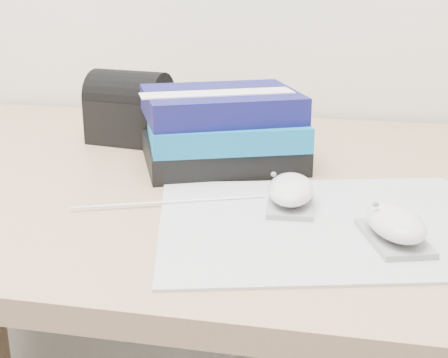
% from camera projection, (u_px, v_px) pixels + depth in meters
% --- Properties ---
extents(desk, '(1.60, 0.80, 0.73)m').
position_uv_depth(desk, '(307.00, 303.00, 1.02)').
color(desk, '#A57C5B').
rests_on(desk, ground).
extents(mousepad, '(0.46, 0.40, 0.00)m').
position_uv_depth(mousepad, '(329.00, 223.00, 0.73)').
color(mousepad, '#9C9BA3').
rests_on(mousepad, desk).
extents(mouse_rear, '(0.06, 0.11, 0.04)m').
position_uv_depth(mouse_rear, '(291.00, 192.00, 0.77)').
color(mouse_rear, '#949497').
rests_on(mouse_rear, mousepad).
extents(mouse_front, '(0.09, 0.12, 0.04)m').
position_uv_depth(mouse_front, '(395.00, 225.00, 0.67)').
color(mouse_front, gray).
rests_on(mouse_front, mousepad).
extents(usb_cable, '(0.23, 0.10, 0.00)m').
position_uv_depth(usb_cable, '(170.00, 202.00, 0.79)').
color(usb_cable, white).
rests_on(usb_cable, mousepad).
extents(book_stack, '(0.28, 0.26, 0.11)m').
position_uv_depth(book_stack, '(222.00, 129.00, 0.94)').
color(book_stack, black).
rests_on(book_stack, desk).
extents(pouch, '(0.15, 0.11, 0.12)m').
position_uv_depth(pouch, '(130.00, 108.00, 1.07)').
color(pouch, black).
rests_on(pouch, desk).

